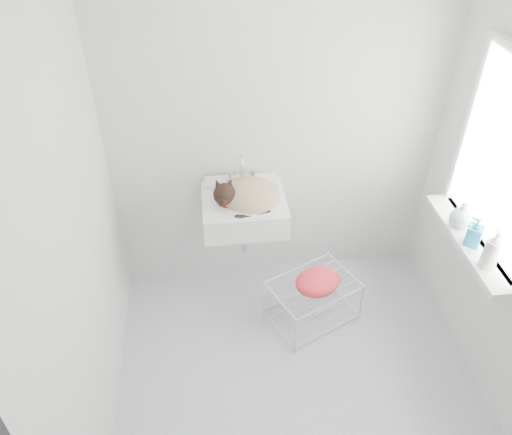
{
  "coord_description": "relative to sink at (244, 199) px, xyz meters",
  "views": [
    {
      "loc": [
        -0.47,
        -1.86,
        2.72
      ],
      "look_at": [
        -0.19,
        0.5,
        0.88
      ],
      "focal_mm": 35.26,
      "sensor_mm": 36.0,
      "label": 1
    }
  ],
  "objects": [
    {
      "name": "cat",
      "position": [
        0.01,
        -0.02,
        0.04
      ],
      "size": [
        0.43,
        0.35,
        0.26
      ],
      "rotation": [
        0.0,
        0.0,
        -0.05
      ],
      "color": "tan",
      "rests_on": "sink"
    },
    {
      "name": "bottle_a",
      "position": [
        1.24,
        -0.77,
        0.0
      ],
      "size": [
        0.09,
        0.09,
        0.2
      ],
      "primitive_type": "imported",
      "rotation": [
        0.0,
        0.0,
        6.02
      ],
      "color": "white",
      "rests_on": "windowsill"
    },
    {
      "name": "back_wall",
      "position": [
        0.24,
        0.26,
        0.4
      ],
      "size": [
        2.2,
        0.02,
        2.5
      ],
      "primitive_type": "cube",
      "color": "silver",
      "rests_on": "ground"
    },
    {
      "name": "faucet",
      "position": [
        0.0,
        0.18,
        0.14
      ],
      "size": [
        0.19,
        0.14,
        0.19
      ],
      "primitive_type": null,
      "color": "silver",
      "rests_on": "sink"
    },
    {
      "name": "towel",
      "position": [
        0.44,
        -0.34,
        -0.49
      ],
      "size": [
        0.36,
        0.31,
        0.12
      ],
      "primitive_type": "ellipsoid",
      "rotation": [
        0.0,
        0.0,
        0.36
      ],
      "color": "#D95C0F",
      "rests_on": "wire_rack"
    },
    {
      "name": "left_wall",
      "position": [
        -0.86,
        -0.74,
        0.4
      ],
      "size": [
        0.02,
        2.0,
        2.5
      ],
      "primitive_type": "cube",
      "color": "silver",
      "rests_on": "ground"
    },
    {
      "name": "wire_rack",
      "position": [
        0.43,
        -0.29,
        -0.7
      ],
      "size": [
        0.66,
        0.58,
        0.33
      ],
      "primitive_type": "cube",
      "rotation": [
        0.0,
        0.0,
        0.43
      ],
      "color": "silver",
      "rests_on": "floor"
    },
    {
      "name": "window_glass",
      "position": [
        1.33,
        -0.54,
        0.5
      ],
      "size": [
        0.01,
        0.8,
        1.0
      ],
      "primitive_type": "cube",
      "color": "white",
      "rests_on": "right_wall"
    },
    {
      "name": "window_frame",
      "position": [
        1.31,
        -0.54,
        0.5
      ],
      "size": [
        0.04,
        0.9,
        1.1
      ],
      "primitive_type": "cube",
      "color": "white",
      "rests_on": "right_wall"
    },
    {
      "name": "bottle_b",
      "position": [
        1.24,
        -0.59,
        0.0
      ],
      "size": [
        0.11,
        0.11,
        0.18
      ],
      "primitive_type": "imported",
      "rotation": [
        0.0,
        0.0,
        4.03
      ],
      "color": "teal",
      "rests_on": "windowsill"
    },
    {
      "name": "bottle_c",
      "position": [
        1.24,
        -0.42,
        0.0
      ],
      "size": [
        0.17,
        0.17,
        0.17
      ],
      "primitive_type": "imported",
      "rotation": [
        0.0,
        0.0,
        0.42
      ],
      "color": "white",
      "rests_on": "windowsill"
    },
    {
      "name": "floor",
      "position": [
        0.24,
        -0.74,
        -0.85
      ],
      "size": [
        2.2,
        2.0,
        0.02
      ],
      "primitive_type": "cube",
      "color": "#B9BCC1",
      "rests_on": "ground"
    },
    {
      "name": "sink",
      "position": [
        0.0,
        0.0,
        0.0
      ],
      "size": [
        0.54,
        0.47,
        0.21
      ],
      "primitive_type": "cube",
      "color": "white",
      "rests_on": "back_wall"
    },
    {
      "name": "windowsill",
      "position": [
        1.25,
        -0.54,
        -0.02
      ],
      "size": [
        0.16,
        0.88,
        0.04
      ],
      "primitive_type": "cube",
      "color": "white",
      "rests_on": "right_wall"
    }
  ]
}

